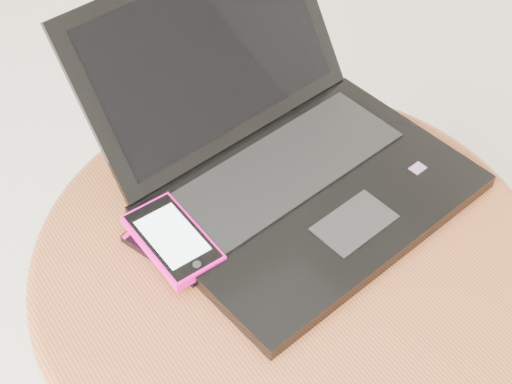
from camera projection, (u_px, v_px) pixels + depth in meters
table at (287, 301)px, 0.87m from camera, size 0.57×0.57×0.45m
laptop at (283, 155)px, 0.85m from camera, size 0.39×0.40×0.20m
phone_black at (173, 246)px, 0.80m from camera, size 0.08×0.12×0.01m
phone_pink at (173, 239)px, 0.79m from camera, size 0.07×0.12×0.01m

